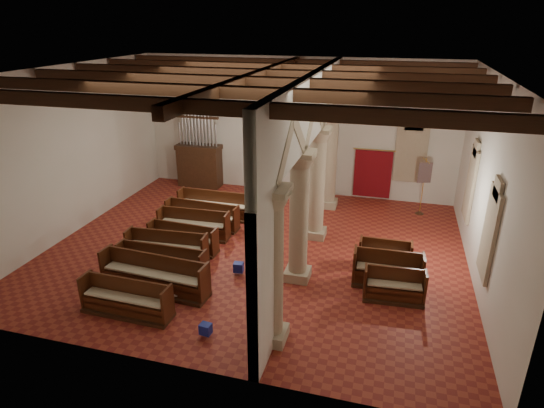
{
  "coord_description": "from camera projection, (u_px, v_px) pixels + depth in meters",
  "views": [
    {
      "loc": [
        4.27,
        -13.42,
        7.46
      ],
      "look_at": [
        0.43,
        0.5,
        1.54
      ],
      "focal_mm": 30.0,
      "sensor_mm": 36.0,
      "label": 1
    }
  ],
  "objects": [
    {
      "name": "arcade",
      "position": [
        310.0,
        154.0,
        14.06
      ],
      "size": [
        0.9,
        11.9,
        6.0
      ],
      "color": "tan",
      "rests_on": "floor"
    },
    {
      "name": "tube_heater_a",
      "position": [
        165.0,
        295.0,
        12.91
      ],
      "size": [
        0.96,
        0.35,
        0.1
      ],
      "primitive_type": "cylinder",
      "rotation": [
        0.0,
        1.57,
        0.26
      ],
      "color": "white",
      "rests_on": "floor"
    },
    {
      "name": "nave_pew_1",
      "position": [
        155.0,
        280.0,
        13.29
      ],
      "size": [
        3.39,
        0.96,
        1.11
      ],
      "rotation": [
        0.0,
        0.0,
        -0.07
      ],
      "color": "#3D2313",
      "rests_on": "floor"
    },
    {
      "name": "nave_pew_4",
      "position": [
        183.0,
        242.0,
        15.66
      ],
      "size": [
        2.51,
        0.76,
        0.95
      ],
      "rotation": [
        0.0,
        0.0,
        -0.05
      ],
      "color": "#3D2313",
      "rests_on": "floor"
    },
    {
      "name": "pipe_organ",
      "position": [
        199.0,
        158.0,
        21.34
      ],
      "size": [
        2.1,
        0.85,
        4.4
      ],
      "color": "#3D2313",
      "rests_on": "floor"
    },
    {
      "name": "wall_back",
      "position": [
        296.0,
        127.0,
        20.06
      ],
      "size": [
        14.0,
        0.02,
        6.0
      ],
      "primitive_type": "cube",
      "color": "silver",
      "rests_on": "floor"
    },
    {
      "name": "dossal_curtain",
      "position": [
        373.0,
        174.0,
        19.83
      ],
      "size": [
        1.8,
        0.07,
        2.17
      ],
      "color": "maroon",
      "rests_on": "floor"
    },
    {
      "name": "nave_pew_0",
      "position": [
        127.0,
        303.0,
        12.24
      ],
      "size": [
        2.57,
        0.74,
        1.02
      ],
      "rotation": [
        0.0,
        0.0,
        -0.02
      ],
      "color": "#3D2313",
      "rests_on": "floor"
    },
    {
      "name": "hymnal_box_b",
      "position": [
        238.0,
        267.0,
        14.19
      ],
      "size": [
        0.33,
        0.28,
        0.3
      ],
      "primitive_type": "cube",
      "rotation": [
        0.0,
        0.0,
        0.12
      ],
      "color": "#16269A",
      "rests_on": "floor"
    },
    {
      "name": "wall_right",
      "position": [
        488.0,
        186.0,
        12.99
      ],
      "size": [
        0.02,
        12.0,
        6.0
      ],
      "primitive_type": "cube",
      "color": "silver",
      "rests_on": "floor"
    },
    {
      "name": "wall_left",
      "position": [
        71.0,
        151.0,
        16.43
      ],
      "size": [
        0.02,
        12.0,
        6.0
      ],
      "primitive_type": "cube",
      "color": "silver",
      "rests_on": "floor"
    },
    {
      "name": "aisle_pew_2",
      "position": [
        384.0,
        259.0,
        14.48
      ],
      "size": [
        1.64,
        0.66,
        0.98
      ],
      "rotation": [
        0.0,
        0.0,
        0.01
      ],
      "color": "#3D2313",
      "rests_on": "floor"
    },
    {
      "name": "nave_pew_3",
      "position": [
        167.0,
        252.0,
        14.95
      ],
      "size": [
        2.75,
        0.87,
        1.03
      ],
      "rotation": [
        0.0,
        0.0,
        0.07
      ],
      "color": "#3D2313",
      "rests_on": "floor"
    },
    {
      "name": "nave_pew_7",
      "position": [
        214.0,
        209.0,
        18.29
      ],
      "size": [
        2.96,
        0.72,
        1.06
      ],
      "rotation": [
        0.0,
        0.0,
        -0.0
      ],
      "color": "#3D2313",
      "rests_on": "floor"
    },
    {
      "name": "hymnal_box_c",
      "position": [
        256.0,
        256.0,
        14.87
      ],
      "size": [
        0.31,
        0.26,
        0.3
      ],
      "primitive_type": "cube",
      "rotation": [
        0.0,
        0.0,
        0.07
      ],
      "color": "navy",
      "rests_on": "floor"
    },
    {
      "name": "aisle_pew_0",
      "position": [
        394.0,
        290.0,
        12.87
      ],
      "size": [
        1.74,
        0.76,
        0.98
      ],
      "rotation": [
        0.0,
        0.0,
        0.07
      ],
      "color": "#3D2313",
      "rests_on": "floor"
    },
    {
      "name": "nave_pew_5",
      "position": [
        194.0,
        228.0,
        16.62
      ],
      "size": [
        2.66,
        0.8,
        1.04
      ],
      "rotation": [
        0.0,
        0.0,
        0.04
      ],
      "color": "#3D2313",
      "rests_on": "floor"
    },
    {
      "name": "lectern",
      "position": [
        253.0,
        181.0,
        20.66
      ],
      "size": [
        0.66,
        0.68,
        1.4
      ],
      "rotation": [
        0.0,
        0.0,
        -0.25
      ],
      "color": "#3B2913",
      "rests_on": "floor"
    },
    {
      "name": "window_right_a",
      "position": [
        491.0,
        234.0,
        11.96
      ],
      "size": [
        0.03,
        1.0,
        2.2
      ],
      "primitive_type": "cube",
      "color": "#31705C",
      "rests_on": "wall_right"
    },
    {
      "name": "tube_heater_b",
      "position": [
        134.0,
        270.0,
        14.18
      ],
      "size": [
        0.96,
        0.35,
        0.1
      ],
      "primitive_type": "cylinder",
      "rotation": [
        0.0,
        1.57,
        -0.27
      ],
      "color": "white",
      "rests_on": "floor"
    },
    {
      "name": "wall_front",
      "position": [
        168.0,
        252.0,
        9.36
      ],
      "size": [
        14.0,
        0.02,
        6.0
      ],
      "primitive_type": "cube",
      "color": "silver",
      "rests_on": "floor"
    },
    {
      "name": "nave_pew_6",
      "position": [
        202.0,
        219.0,
        17.43
      ],
      "size": [
        2.94,
        0.81,
        0.98
      ],
      "rotation": [
        0.0,
        0.0,
        -0.05
      ],
      "color": "#3D2313",
      "rests_on": "floor"
    },
    {
      "name": "window_right_b",
      "position": [
        472.0,
        184.0,
        15.53
      ],
      "size": [
        0.03,
        1.0,
        2.2
      ],
      "primitive_type": "cube",
      "color": "#31705C",
      "rests_on": "wall_right"
    },
    {
      "name": "ceiling",
      "position": [
        254.0,
        71.0,
        13.58
      ],
      "size": [
        14.0,
        14.0,
        0.0
      ],
      "primitive_type": "plane",
      "rotation": [
        3.14,
        0.0,
        0.0
      ],
      "color": "black",
      "rests_on": "wall_back"
    },
    {
      "name": "window_back",
      "position": [
        411.0,
        153.0,
        19.12
      ],
      "size": [
        1.0,
        0.03,
        2.2
      ],
      "primitive_type": "cube",
      "color": "#31705C",
      "rests_on": "wall_back"
    },
    {
      "name": "aisle_pew_1",
      "position": [
        387.0,
        274.0,
        13.55
      ],
      "size": [
        2.06,
        0.8,
        1.1
      ],
      "rotation": [
        0.0,
        0.0,
        0.03
      ],
      "color": "#3D2313",
      "rests_on": "floor"
    },
    {
      "name": "ceiling_beams",
      "position": [
        254.0,
        77.0,
        13.64
      ],
      "size": [
        13.8,
        11.8,
        0.3
      ],
      "primitive_type": null,
      "color": "#3D2313",
      "rests_on": "wall_back"
    },
    {
      "name": "hymnal_box_a",
      "position": [
        206.0,
        329.0,
        11.38
      ],
      "size": [
        0.31,
        0.26,
        0.28
      ],
      "primitive_type": "cube",
      "rotation": [
        0.0,
        0.0,
        -0.11
      ],
      "color": "navy",
      "rests_on": "floor"
    },
    {
      "name": "floor",
      "position": [
        256.0,
        249.0,
        15.85
      ],
      "size": [
        14.0,
        14.0,
        0.0
      ],
      "primitive_type": "plane",
      "color": "maroon",
      "rests_on": "ground"
    },
    {
      "name": "processional_banner",
      "position": [
        422.0,
        196.0,
        18.4
      ],
      "size": [
        0.53,
        0.67,
        2.37
      ],
      "rotation": [
        0.0,
        0.0,
        0.29
      ],
      "color": "#3D2313",
      "rests_on": "floor"
    },
    {
      "name": "nave_pew_2",
      "position": [
        162.0,
        266.0,
        14.15
      ],
      "size": [
        2.87,
        0.65,
        0.96
      ],
      "rotation": [
        0.0,
        0.0,
        -0.0
      ],
      "color": "#3D2313",
      "rests_on": "floor"
    }
  ]
}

